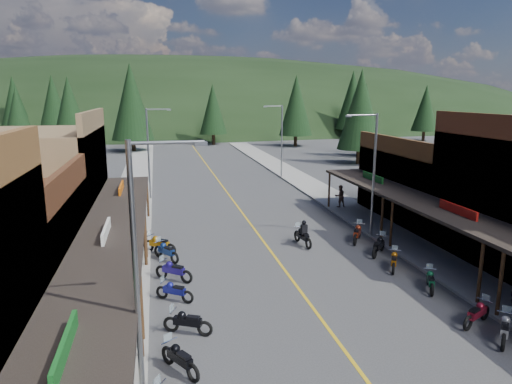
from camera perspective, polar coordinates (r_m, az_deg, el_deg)
ground at (r=21.50m, az=6.31°, el=-13.17°), size 220.00×220.00×0.00m
centerline at (r=39.96m, az=-2.83°, el=-1.13°), size 0.15×90.00×0.01m
sidewalk_west at (r=39.50m, az=-15.37°, el=-1.61°), size 3.40×94.00×0.15m
sidewalk_east at (r=42.22m, az=8.90°, el=-0.45°), size 3.40×94.00×0.15m
shop_west_3 at (r=31.10m, az=-25.89°, el=0.45°), size 10.90×10.20×8.20m
shop_east_3 at (r=36.46m, az=21.44°, el=0.81°), size 10.90×10.20×6.20m
streetlight_0 at (r=13.25m, az=-14.20°, el=-9.04°), size 2.16×0.18×8.00m
streetlight_1 at (r=40.65m, az=-13.12°, el=5.17°), size 2.16×0.18×8.00m
streetlight_2 at (r=29.92m, az=14.31°, el=2.71°), size 2.16×0.18×8.00m
streetlight_3 at (r=50.39m, az=3.08°, el=6.76°), size 2.16×0.18×8.00m
ridge_hill at (r=153.78m, az=-10.04°, el=8.53°), size 310.00×140.00×60.00m
pine_1 at (r=90.13m, az=-23.98°, el=9.88°), size 5.88×5.88×12.50m
pine_2 at (r=76.47m, az=-15.33°, el=10.83°), size 6.72×6.72×14.00m
pine_3 at (r=85.05m, az=-5.40°, el=10.27°), size 5.04×5.04×11.00m
pine_4 at (r=82.10m, az=5.03°, el=10.74°), size 5.88×5.88×12.50m
pine_5 at (r=98.99m, az=11.97°, el=11.20°), size 6.72×6.72×14.00m
pine_6 at (r=97.65m, az=20.42°, el=9.81°), size 5.04×5.04×11.00m
pine_7 at (r=97.81m, az=-27.94°, el=9.62°), size 5.88×5.88×12.50m
pine_8 at (r=60.51m, az=-27.55°, el=7.76°), size 4.48×4.48×10.00m
pine_9 at (r=70.33m, az=13.46°, el=9.54°), size 4.93×4.93×10.80m
pine_10 at (r=69.40m, az=-22.27°, el=9.28°), size 5.38×5.38×11.60m
pine_11 at (r=62.27m, az=12.94°, el=10.01°), size 5.82×5.82×12.40m
bike_west_6 at (r=16.36m, az=-9.51°, el=-19.72°), size 1.64×2.05×1.15m
bike_west_7 at (r=18.54m, az=-8.55°, el=-15.64°), size 2.06×1.46×1.13m
bike_west_8 at (r=21.30m, az=-10.16°, el=-11.97°), size 1.90×1.56×1.07m
bike_west_9 at (r=23.41m, az=-10.26°, el=-9.52°), size 2.10×1.84×1.21m
bike_west_10 at (r=26.20m, az=-11.17°, el=-7.17°), size 1.79×2.14×1.21m
bike_west_11 at (r=27.37m, az=-11.98°, el=-6.29°), size 2.22×1.95×1.27m
bike_east_5 at (r=20.15m, az=28.66°, el=-14.68°), size 1.85×1.94×1.15m
bike_east_6 at (r=20.96m, az=25.92°, el=-13.39°), size 2.05×1.45×1.12m
bike_east_7 at (r=23.53m, az=20.98°, el=-10.21°), size 1.40×1.98×1.08m
bike_east_8 at (r=25.50m, az=16.87°, el=-8.12°), size 1.56×2.03×1.13m
bike_east_9 at (r=27.53m, az=15.09°, el=-6.39°), size 1.99×2.06×1.23m
bike_east_10 at (r=29.55m, az=12.56°, el=-4.94°), size 1.84×2.25×1.26m
rider_on_bike at (r=28.35m, az=5.87°, el=-5.36°), size 1.04×2.28×1.67m
pedestrian_east_b at (r=37.72m, az=10.45°, el=-0.49°), size 0.92×0.59×1.81m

